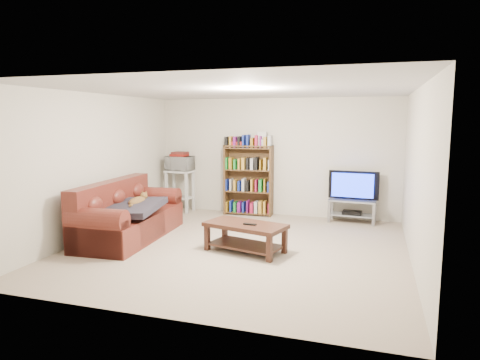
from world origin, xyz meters
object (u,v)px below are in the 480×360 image
at_px(sofa, 126,218).
at_px(coffee_table, 245,232).
at_px(tv_stand, 352,207).
at_px(bookshelf, 248,179).

xyz_separation_m(sofa, coffee_table, (2.13, -0.14, -0.03)).
bearing_deg(tv_stand, bookshelf, -177.71).
height_order(sofa, tv_stand, sofa).
relative_size(sofa, bookshelf, 1.57).
height_order(sofa, coffee_table, sofa).
xyz_separation_m(coffee_table, tv_stand, (1.43, 2.39, 0.00)).
distance_m(coffee_table, tv_stand, 2.79).
bearing_deg(bookshelf, coffee_table, -77.08).
xyz_separation_m(coffee_table, bookshelf, (-0.68, 2.46, 0.44)).
bearing_deg(sofa, tv_stand, 29.02).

